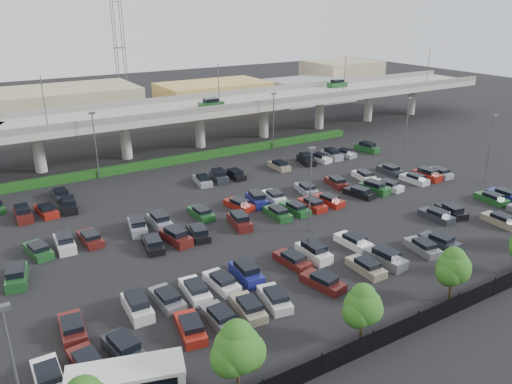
% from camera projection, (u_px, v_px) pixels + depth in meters
% --- Properties ---
extents(ground, '(280.00, 280.00, 0.00)m').
position_uv_depth(ground, '(272.00, 209.00, 65.38)').
color(ground, black).
extents(overpass, '(150.00, 13.00, 15.80)m').
position_uv_depth(overpass, '(172.00, 113.00, 88.31)').
color(overpass, '#999A91').
rests_on(overpass, ground).
extents(hedge, '(66.00, 1.60, 1.10)m').
position_uv_depth(hedge, '(192.00, 157.00, 85.11)').
color(hedge, '#113B11').
rests_on(hedge, ground).
extents(fence, '(70.00, 0.10, 2.00)m').
position_uv_depth(fence, '(449.00, 308.00, 42.72)').
color(fence, black).
rests_on(fence, ground).
extents(tree_row, '(65.07, 3.66, 5.94)m').
position_uv_depth(tree_row, '(445.00, 271.00, 43.33)').
color(tree_row, '#332316').
rests_on(tree_row, ground).
extents(shuttle_bus, '(8.27, 4.81, 2.52)m').
position_uv_depth(shuttle_bus, '(127.00, 382.00, 33.67)').
color(shuttle_bus, silver).
rests_on(shuttle_bus, ground).
extents(parked_cars, '(63.10, 41.63, 1.67)m').
position_uv_depth(parked_cars, '(275.00, 216.00, 61.58)').
color(parked_cars, white).
rests_on(parked_cars, ground).
extents(light_poles, '(66.90, 48.38, 10.30)m').
position_uv_depth(light_poles, '(236.00, 165.00, 62.74)').
color(light_poles, '#505156').
rests_on(light_poles, ground).
extents(distant_buildings, '(138.00, 24.00, 9.00)m').
position_uv_depth(distant_buildings, '(174.00, 99.00, 119.34)').
color(distant_buildings, gray).
rests_on(distant_buildings, ground).
extents(comm_tower, '(2.40, 2.40, 30.00)m').
position_uv_depth(comm_tower, '(119.00, 45.00, 120.74)').
color(comm_tower, '#505156').
rests_on(comm_tower, ground).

